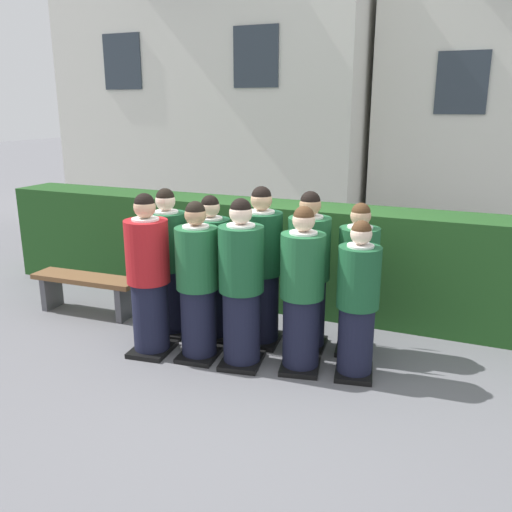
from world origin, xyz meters
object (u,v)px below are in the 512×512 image
at_px(student_in_red_blazer, 149,279).
at_px(student_front_row_1, 198,285).
at_px(student_front_row_4, 357,304).
at_px(student_rear_row_2, 261,270).
at_px(student_rear_row_3, 308,276).
at_px(student_front_row_2, 241,288).
at_px(student_rear_row_4, 357,283).
at_px(student_rear_row_0, 168,266).
at_px(wooden_bench, 87,286).
at_px(student_rear_row_1, 212,272).
at_px(student_front_row_3, 302,294).

height_order(student_in_red_blazer, student_front_row_1, student_in_red_blazer).
distance_m(student_in_red_blazer, student_front_row_4, 2.10).
xyz_separation_m(student_rear_row_2, student_rear_row_3, (0.50, 0.07, -0.01)).
bearing_deg(student_front_row_2, student_rear_row_2, 92.16).
bearing_deg(student_rear_row_4, student_rear_row_0, -170.11).
bearing_deg(student_in_red_blazer, wooden_bench, 155.45).
height_order(student_front_row_4, student_rear_row_0, student_rear_row_0).
distance_m(student_rear_row_1, student_rear_row_3, 1.06).
height_order(student_front_row_1, student_rear_row_3, student_rear_row_3).
distance_m(student_rear_row_0, student_rear_row_2, 1.06).
height_order(student_in_red_blazer, student_front_row_4, student_in_red_blazer).
xyz_separation_m(student_rear_row_0, wooden_bench, (-1.27, 0.11, -0.44)).
bearing_deg(student_rear_row_1, student_in_red_blazer, -125.36).
xyz_separation_m(student_rear_row_2, wooden_bench, (-2.32, -0.06, -0.47)).
distance_m(student_front_row_2, student_rear_row_2, 0.55).
relative_size(student_front_row_1, student_rear_row_1, 1.01).
distance_m(student_in_red_blazer, student_rear_row_2, 1.17).
distance_m(student_front_row_2, student_rear_row_3, 0.78).
bearing_deg(student_front_row_2, student_front_row_1, -175.63).
bearing_deg(wooden_bench, student_front_row_4, -4.79).
bearing_deg(student_rear_row_4, student_front_row_2, -142.64).
distance_m(student_front_row_3, student_rear_row_4, 0.72).
relative_size(student_front_row_4, student_rear_row_0, 0.92).
distance_m(student_rear_row_1, student_rear_row_4, 1.56).
relative_size(student_front_row_1, student_front_row_2, 0.97).
xyz_separation_m(student_rear_row_0, student_rear_row_1, (0.50, 0.07, -0.03)).
bearing_deg(student_rear_row_2, student_front_row_4, -17.20).
bearing_deg(student_rear_row_2, student_rear_row_4, 10.80).
xyz_separation_m(student_front_row_2, student_rear_row_4, (0.97, 0.74, -0.05)).
bearing_deg(student_front_row_1, student_in_red_blazer, -169.90).
bearing_deg(wooden_bench, student_front_row_2, -11.91).
height_order(student_front_row_2, wooden_bench, student_front_row_2).
xyz_separation_m(student_front_row_1, student_rear_row_0, (-0.60, 0.42, 0.01)).
xyz_separation_m(student_front_row_3, student_front_row_4, (0.52, 0.07, -0.05)).
distance_m(student_front_row_2, student_rear_row_4, 1.22).
bearing_deg(student_front_row_2, student_rear_row_0, 160.21).
relative_size(student_rear_row_1, wooden_bench, 1.13).
bearing_deg(student_in_red_blazer, student_front_row_2, 7.40).
height_order(student_rear_row_0, wooden_bench, student_rear_row_0).
bearing_deg(student_front_row_3, student_rear_row_2, 144.91).
height_order(student_front_row_1, student_rear_row_0, student_rear_row_0).
relative_size(student_front_row_2, student_rear_row_4, 1.06).
height_order(student_front_row_4, student_rear_row_2, student_rear_row_2).
xyz_separation_m(student_front_row_1, student_rear_row_3, (0.95, 0.66, 0.03)).
height_order(student_rear_row_1, student_rear_row_2, student_rear_row_2).
xyz_separation_m(student_front_row_3, student_rear_row_1, (-1.14, 0.32, -0.01)).
bearing_deg(student_rear_row_0, wooden_bench, 175.10).
bearing_deg(student_rear_row_3, wooden_bench, -177.41).
relative_size(student_front_row_2, student_rear_row_1, 1.05).
distance_m(student_in_red_blazer, student_front_row_1, 0.52).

